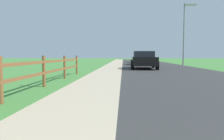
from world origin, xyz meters
The scene contains 9 objects.
ground_plane centered at (0.00, 25.00, 0.00)m, with size 120.00×120.00×0.00m, color #46863C.
road_asphalt centered at (3.50, 27.00, 0.00)m, with size 7.00×66.00×0.01m, color #353535.
curb_concrete centered at (-3.00, 27.00, 0.00)m, with size 6.00×66.00×0.01m, color #C0AF91.
grass_verge centered at (-4.50, 27.00, 0.01)m, with size 5.00×66.00×0.00m, color #46863C.
rail_fence centered at (-2.71, 6.90, 0.65)m, with size 0.11×13.16×1.12m.
parked_suv_black centered at (1.84, 18.81, 0.76)m, with size 2.23×4.42×1.48m.
parked_car_red centered at (2.31, 26.65, 0.78)m, with size 2.02×4.55×1.50m.
parked_car_beige centered at (2.61, 34.30, 0.82)m, with size 2.20×4.32×1.67m.
street_lamp centered at (5.96, 21.24, 3.61)m, with size 1.17×0.20×6.04m.
Camera 1 is at (0.10, 1.02, 1.12)m, focal length 33.30 mm.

